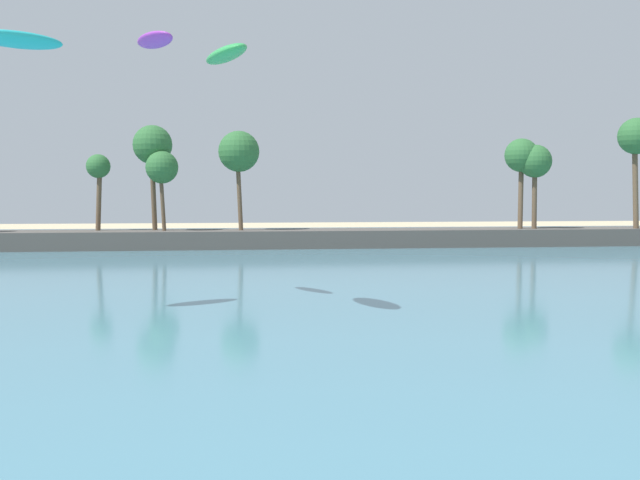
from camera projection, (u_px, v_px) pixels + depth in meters
sea at (224, 258)px, 60.60m from camera, size 220.00×102.90×0.06m
palm_headland at (232, 217)px, 71.74m from camera, size 101.26×6.43×13.12m
kite_aloft_high_over_bay at (18, 40)px, 31.34m from camera, size 4.03×3.19×0.86m
kite_aloft_low_near_shore at (226, 54)px, 31.32m from camera, size 2.60×4.35×0.86m
kite_aloft_drifting_left at (155, 40)px, 35.50m from camera, size 2.74×3.55×0.83m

